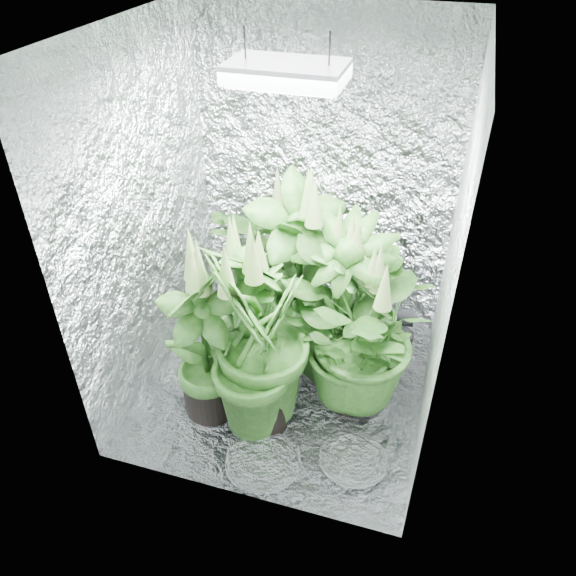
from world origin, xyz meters
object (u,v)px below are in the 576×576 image
(plant_e, at_px, (357,338))
(plant_h, at_px, (339,305))
(plant_a, at_px, (286,252))
(plant_f, at_px, (205,340))
(plant_d, at_px, (251,324))
(grow_lamp, at_px, (286,73))
(plant_g, at_px, (260,346))
(circulation_fan, at_px, (399,323))
(plant_c, at_px, (368,307))
(plant_b, at_px, (298,274))

(plant_e, xyz_separation_m, plant_h, (-0.14, 0.20, 0.05))
(plant_a, height_order, plant_h, plant_h)
(plant_a, relative_size, plant_f, 0.96)
(plant_a, relative_size, plant_d, 0.98)
(grow_lamp, relative_size, plant_a, 0.46)
(plant_a, distance_m, plant_h, 0.65)
(grow_lamp, bearing_deg, plant_f, -139.74)
(plant_g, distance_m, circulation_fan, 1.16)
(plant_a, height_order, plant_g, plant_g)
(plant_e, height_order, plant_g, plant_g)
(grow_lamp, distance_m, plant_a, 1.48)
(plant_a, bearing_deg, grow_lamp, -72.42)
(grow_lamp, xyz_separation_m, circulation_fan, (0.58, 0.56, -1.66))
(plant_f, xyz_separation_m, circulation_fan, (0.94, 0.86, -0.35))
(plant_f, height_order, plant_h, plant_f)
(plant_c, relative_size, plant_g, 0.69)
(plant_d, relative_size, plant_f, 0.98)
(plant_h, bearing_deg, plant_c, 56.61)
(plant_d, bearing_deg, plant_b, 71.95)
(plant_b, height_order, plant_f, plant_b)
(grow_lamp, distance_m, plant_c, 1.55)
(plant_h, distance_m, circulation_fan, 0.61)
(plant_a, height_order, circulation_fan, plant_a)
(plant_f, bearing_deg, plant_h, 38.30)
(plant_a, distance_m, plant_e, 0.90)
(plant_b, height_order, plant_e, plant_b)
(plant_d, bearing_deg, plant_a, 92.34)
(grow_lamp, relative_size, plant_f, 0.45)
(circulation_fan, bearing_deg, plant_d, -144.62)
(grow_lamp, distance_m, plant_f, 1.40)
(plant_e, height_order, plant_h, plant_h)
(plant_h, bearing_deg, plant_b, 153.45)
(plant_a, relative_size, plant_g, 0.89)
(plant_b, xyz_separation_m, circulation_fan, (0.62, 0.23, -0.42))
(plant_d, bearing_deg, plant_f, -132.78)
(plant_d, relative_size, plant_g, 0.90)
(plant_b, xyz_separation_m, plant_e, (0.43, -0.35, -0.11))
(plant_a, bearing_deg, plant_d, -87.66)
(plant_b, relative_size, circulation_fan, 3.26)
(grow_lamp, bearing_deg, plant_e, -3.06)
(plant_h, bearing_deg, plant_a, 135.19)
(circulation_fan, bearing_deg, grow_lamp, -142.06)
(plant_b, distance_m, circulation_fan, 0.78)
(circulation_fan, bearing_deg, plant_c, -144.82)
(plant_c, distance_m, plant_e, 0.43)
(plant_b, bearing_deg, circulation_fan, 20.45)
(plant_d, height_order, plant_h, plant_h)
(plant_a, bearing_deg, plant_c, -22.10)
(plant_g, bearing_deg, grow_lamp, 82.39)
(plant_f, relative_size, plant_h, 1.00)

